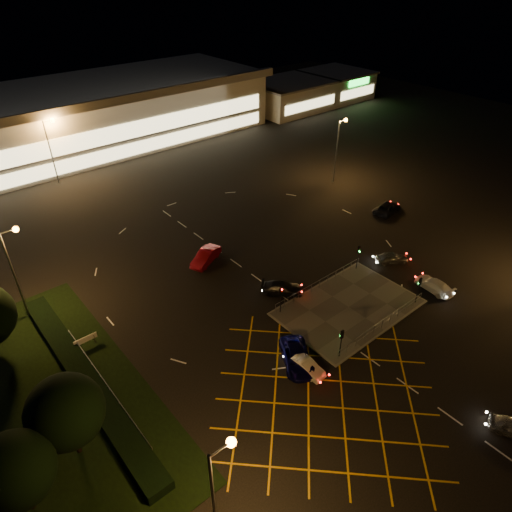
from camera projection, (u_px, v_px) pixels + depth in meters
ground at (321, 306)px, 47.74m from camera, size 180.00×180.00×0.00m
pedestrian_island at (349, 307)px, 47.49m from camera, size 14.00×9.00×0.12m
grass_verge at (26, 414)px, 36.66m from camera, size 18.00×30.00×0.08m
hedge at (85, 379)px, 39.06m from camera, size 2.00×26.00×1.00m
supermarket at (78, 117)px, 84.22m from camera, size 72.00×26.50×10.50m
retail_unit_a at (289, 95)px, 104.76m from camera, size 18.80×14.80×6.35m
retail_unit_b at (336, 84)px, 113.25m from camera, size 14.80×14.80×6.35m
streetlight_sw at (219, 487)px, 24.97m from camera, size 1.78×0.56×10.03m
streetlight_nw at (15, 262)px, 43.01m from camera, size 1.78×0.56×10.03m
streetlight_ne at (339, 142)px, 69.80m from camera, size 1.78×0.56×10.03m
streetlight_far_left at (51, 143)px, 69.56m from camera, size 1.78×0.56×10.03m
streetlight_far_right at (247, 95)px, 92.09m from camera, size 1.78×0.56×10.03m
signal_sw at (342, 338)px, 40.47m from camera, size 0.28×0.30×3.15m
signal_se at (419, 285)px, 46.85m from camera, size 0.28×0.30×3.15m
signal_nw at (281, 295)px, 45.56m from camera, size 0.28×0.30×3.15m
signal_ne at (359, 252)px, 51.94m from camera, size 0.28×0.30×3.15m
tree_a at (14, 471)px, 28.10m from camera, size 5.04×5.04×6.86m
tree_e at (65, 412)px, 31.33m from camera, size 5.40×5.40×7.35m
car_queue_white at (306, 366)px, 40.11m from camera, size 1.56×3.78×1.22m
car_left_blue at (297, 357)px, 40.79m from camera, size 4.77×5.76×1.46m
car_far_dkgrey at (282, 288)px, 49.25m from camera, size 4.59×4.48×1.32m
car_right_silver at (392, 258)px, 54.07m from camera, size 4.08×3.34×1.31m
car_circ_red at (206, 257)px, 54.05m from camera, size 5.05×3.55×1.58m
car_east_grey at (387, 208)px, 64.42m from camera, size 5.18×2.92×1.37m
car_approach_white at (434, 285)px, 49.72m from camera, size 2.35×4.63×1.29m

